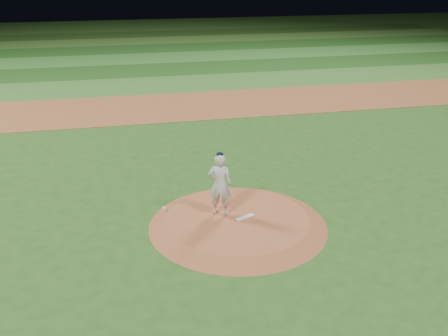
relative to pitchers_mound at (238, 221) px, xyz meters
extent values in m
plane|color=#28551B|center=(0.00, 0.00, -0.12)|extent=(120.00, 120.00, 0.00)
cube|color=brown|center=(0.00, 14.00, -0.12)|extent=(70.00, 6.00, 0.02)
cube|color=#377129|center=(0.00, 19.50, -0.12)|extent=(70.00, 5.00, 0.02)
cube|color=#1E4E19|center=(0.00, 24.50, -0.12)|extent=(70.00, 5.00, 0.02)
cube|color=#33772B|center=(0.00, 29.50, -0.12)|extent=(70.00, 5.00, 0.02)
cube|color=#1E4E19|center=(0.00, 34.50, -0.12)|extent=(70.00, 5.00, 0.02)
cube|color=#376725|center=(0.00, 39.50, -0.12)|extent=(70.00, 5.00, 0.02)
cube|color=#1F4115|center=(0.00, 44.50, -0.12)|extent=(70.00, 5.00, 0.02)
cone|color=#A35732|center=(0.00, 0.00, 0.00)|extent=(5.50, 5.50, 0.25)
cube|color=silver|center=(0.21, -0.05, 0.14)|extent=(0.66, 0.40, 0.03)
ellipsoid|color=silver|center=(-2.16, 1.08, 0.16)|extent=(0.13, 0.13, 0.07)
imported|color=silver|center=(-0.48, 0.38, 1.13)|extent=(0.85, 0.71, 2.00)
ellipsoid|color=black|center=(-0.48, 0.38, 2.11)|extent=(0.22, 0.22, 0.15)
camera|label=1|loc=(-3.35, -13.18, 7.44)|focal=40.00mm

